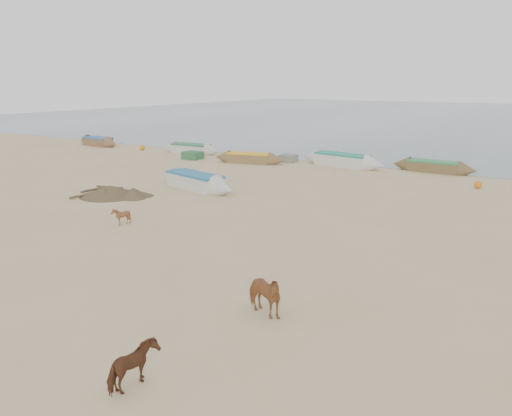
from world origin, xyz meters
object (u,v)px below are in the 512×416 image
at_px(calf_right, 135,367).
at_px(near_canoe, 195,181).
at_px(cow_adult, 263,294).
at_px(calf_front, 121,216).

distance_m(calf_right, near_canoe, 19.45).
distance_m(cow_adult, calf_front, 10.52).
bearing_deg(calf_right, cow_adult, -27.78).
xyz_separation_m(calf_front, calf_right, (9.24, -8.21, 0.09)).
relative_size(calf_right, near_canoe, 0.14).
height_order(cow_adult, near_canoe, cow_adult).
bearing_deg(calf_front, calf_right, 15.57).
bearing_deg(cow_adult, calf_right, -169.41).
height_order(cow_adult, calf_front, cow_adult).
bearing_deg(calf_right, calf_front, 27.04).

